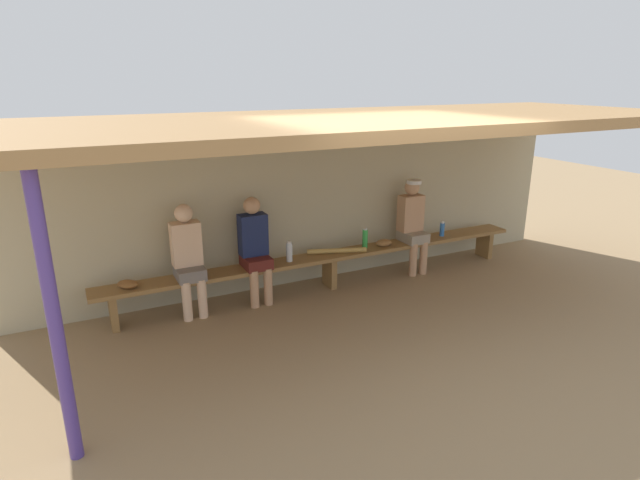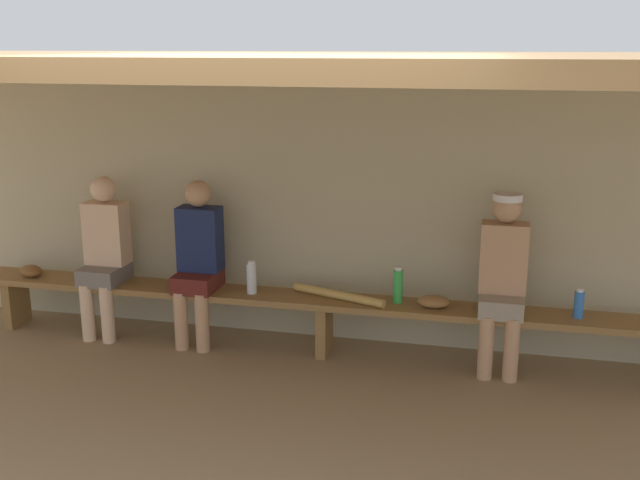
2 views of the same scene
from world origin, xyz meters
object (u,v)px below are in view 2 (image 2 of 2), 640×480
at_px(baseball_glove_worn, 31,271).
at_px(baseball_bat, 338,295).
at_px(player_rightmost, 503,274).
at_px(player_middle, 104,250).
at_px(water_bottle_orange, 252,278).
at_px(player_in_white, 198,256).
at_px(water_bottle_blue, 398,286).
at_px(bench, 324,307).
at_px(baseball_glove_tan, 433,302).
at_px(water_bottle_clear, 579,304).

height_order(baseball_glove_worn, baseball_bat, baseball_glove_worn).
bearing_deg(baseball_glove_worn, player_rightmost, 38.32).
distance_m(player_middle, water_bottle_orange, 1.29).
bearing_deg(water_bottle_orange, baseball_glove_worn, -179.96).
xyz_separation_m(player_in_white, water_bottle_blue, (1.61, 0.03, -0.14)).
bearing_deg(player_rightmost, bench, -179.85).
xyz_separation_m(bench, baseball_glove_tan, (0.84, -0.02, 0.12)).
xyz_separation_m(player_in_white, baseball_glove_tan, (1.89, -0.02, -0.22)).
distance_m(bench, player_rightmost, 1.38).
xyz_separation_m(bench, player_middle, (-1.87, 0.00, 0.34)).
distance_m(player_rightmost, baseball_bat, 1.25).
height_order(water_bottle_clear, baseball_glove_worn, water_bottle_clear).
bearing_deg(bench, player_middle, 179.91).
xyz_separation_m(water_bottle_blue, baseball_glove_tan, (0.28, -0.05, -0.09)).
bearing_deg(water_bottle_clear, player_rightmost, 179.51).
bearing_deg(baseball_bat, water_bottle_blue, 23.09).
height_order(bench, water_bottle_clear, water_bottle_clear).
bearing_deg(water_bottle_clear, water_bottle_blue, 178.56).
distance_m(player_middle, water_bottle_clear, 3.75).
bearing_deg(baseball_glove_tan, baseball_glove_worn, 176.25).
bearing_deg(baseball_bat, water_bottle_orange, -159.82).
bearing_deg(player_in_white, baseball_glove_tan, -0.68).
bearing_deg(baseball_glove_tan, player_middle, 175.86).
height_order(bench, player_rightmost, player_rightmost).
bearing_deg(bench, water_bottle_orange, -178.71).
xyz_separation_m(player_in_white, baseball_bat, (1.15, -0.00, -0.24)).
relative_size(water_bottle_clear, baseball_glove_tan, 0.92).
bearing_deg(player_middle, player_in_white, 0.00).
bearing_deg(player_in_white, water_bottle_orange, -2.06).
xyz_separation_m(water_bottle_clear, baseball_glove_tan, (-1.04, -0.02, -0.06)).
distance_m(water_bottle_clear, water_bottle_orange, 2.47).
relative_size(player_rightmost, baseball_bat, 1.68).
height_order(water_bottle_clear, water_bottle_orange, water_bottle_orange).
relative_size(player_in_white, water_bottle_orange, 5.02).
bearing_deg(baseball_glove_worn, bench, 38.38).
bearing_deg(player_in_white, water_bottle_blue, 1.03).
bearing_deg(player_rightmost, baseball_glove_worn, -179.74).
bearing_deg(water_bottle_orange, baseball_glove_tan, -0.24).
distance_m(baseball_glove_worn, baseball_bat, 2.67).
bearing_deg(baseball_bat, player_middle, -161.00).
relative_size(water_bottle_blue, baseball_bat, 0.35).
bearing_deg(baseball_bat, player_in_white, -161.06).
bearing_deg(baseball_bat, player_rightmost, 19.26).
relative_size(player_in_white, baseball_glove_worn, 5.56).
bearing_deg(player_in_white, baseball_glove_worn, -179.34).
bearing_deg(water_bottle_blue, water_bottle_clear, -1.44).
xyz_separation_m(player_rightmost, baseball_glove_tan, (-0.49, -0.02, -0.24)).
height_order(water_bottle_blue, baseball_glove_worn, water_bottle_blue).
xyz_separation_m(player_in_white, baseball_glove_worn, (-1.52, -0.02, -0.22)).
distance_m(bench, water_bottle_clear, 1.89).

